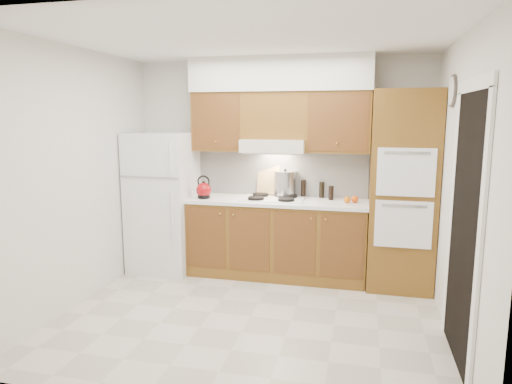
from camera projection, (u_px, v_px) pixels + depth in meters
floor at (251, 316)px, 4.43m from camera, size 3.60×3.60×0.00m
ceiling at (250, 38)px, 4.00m from camera, size 3.60×3.60×0.00m
wall_back at (280, 167)px, 5.65m from camera, size 3.60×0.02×2.60m
wall_left at (78, 178)px, 4.62m from camera, size 0.02×3.00×2.60m
wall_right at (459, 191)px, 3.80m from camera, size 0.02×3.00×2.60m
fridge at (164, 202)px, 5.70m from camera, size 0.75×0.72×1.72m
base_cabinets at (277, 239)px, 5.50m from camera, size 2.11×0.60×0.90m
countertop at (277, 201)px, 5.41m from camera, size 2.13×0.62×0.04m
backsplash at (281, 173)px, 5.64m from camera, size 2.11×0.03×0.56m
oven_cabinet at (402, 191)px, 5.05m from camera, size 0.70×0.65×2.20m
upper_cab_left at (220, 122)px, 5.56m from camera, size 0.63×0.33×0.70m
upper_cab_right at (339, 122)px, 5.24m from camera, size 0.73×0.33×0.70m
range_hood at (274, 146)px, 5.40m from camera, size 0.75×0.45×0.15m
upper_cab_over_hood at (275, 116)px, 5.40m from camera, size 0.75×0.33×0.55m
soffit at (280, 74)px, 5.29m from camera, size 2.13×0.36×0.40m
cooktop at (273, 199)px, 5.44m from camera, size 0.74×0.50×0.01m
doorway at (464, 231)px, 3.51m from camera, size 0.02×0.90×2.10m
wall_clock at (453, 91)px, 4.19m from camera, size 0.02×0.30×0.30m
kettle at (204, 190)px, 5.47m from camera, size 0.19×0.19×0.18m
cutting_board at (268, 180)px, 5.66m from camera, size 0.28×0.11×0.36m
stock_pot at (285, 183)px, 5.57m from camera, size 0.27×0.27×0.28m
condiment_a at (303, 189)px, 5.55m from camera, size 0.06×0.06×0.21m
condiment_b at (322, 190)px, 5.53m from camera, size 0.08×0.08×0.19m
condiment_c at (331, 193)px, 5.39m from camera, size 0.07×0.07×0.17m
orange_near at (347, 200)px, 5.19m from camera, size 0.10×0.10×0.08m
orange_far at (355, 199)px, 5.22m from camera, size 0.10×0.10×0.08m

